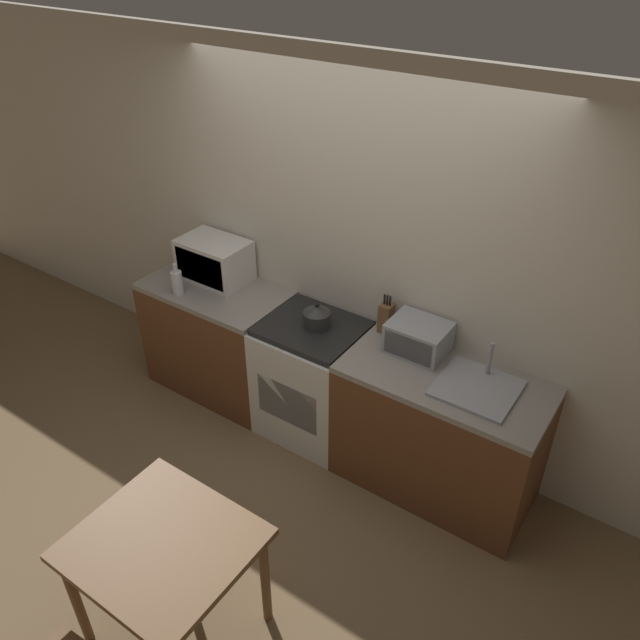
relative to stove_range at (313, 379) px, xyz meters
The scene contains 12 objects.
ground_plane 0.78m from the stove_range, 82.30° to the right, with size 16.00×16.00×0.00m, color brown.
wall_back 0.92m from the stove_range, 75.90° to the left, with size 10.00×0.06×2.60m.
counter_left_run 0.88m from the stove_range, behind, with size 1.09×0.62×0.90m.
counter_right_run 0.97m from the stove_range, ahead, with size 1.26×0.62×0.90m.
stove_range is the anchor object (origin of this frame).
kettle 0.53m from the stove_range, 44.08° to the left, with size 0.18×0.18×0.18m.
microwave 1.15m from the stove_range, behind, with size 0.51×0.34×0.31m.
bottle 1.20m from the stove_range, 169.32° to the right, with size 0.08×0.08×0.24m.
knife_block 0.74m from the stove_range, 27.53° to the left, with size 0.08×0.09×0.27m.
toaster_oven 0.91m from the stove_range, 11.54° to the left, with size 0.37×0.29×0.20m.
sink_basin 1.25m from the stove_range, ahead, with size 0.45×0.43×0.24m.
dining_table 1.72m from the stove_range, 79.76° to the right, with size 0.83×0.75×0.72m.
Camera 1 is at (1.90, -2.18, 3.23)m, focal length 35.00 mm.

